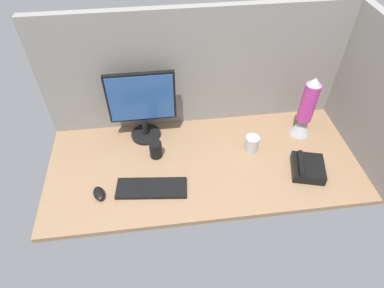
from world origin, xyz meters
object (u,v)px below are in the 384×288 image
Objects in this scene: mug_steel at (252,143)px; desk_phone at (307,168)px; mouse at (99,194)px; keyboard at (152,188)px; mug_black_travel at (156,149)px; monitor at (142,104)px; lava_lamp at (306,111)px.

desk_phone is at bearing -38.93° from mug_steel.
mug_steel is (86.77, 23.25, 2.89)cm from mouse.
keyboard is 3.64× the size of mug_black_travel.
monitor is 55.02cm from mouse.
mouse is at bearing -172.40° from keyboard.
mouse is 0.94× the size of mug_black_travel.
monitor is 4.81× the size of mug_steel.
lava_lamp reaches higher than desk_phone.
mug_black_travel is 90.71cm from lava_lamp.
desk_phone is at bearing -15.36° from mug_black_travel.
mug_black_travel reaches higher than mouse.
keyboard is (1.75, -42.73, -23.11)cm from monitor.
lava_lamp is (93.18, 32.73, 15.82)cm from keyboard.
monitor reaches higher than mug_black_travel.
monitor is at bearing 40.08° from mouse.
monitor is 1.93× the size of desk_phone.
mug_steel is at bearing -1.58° from mug_black_travel.
lava_lamp is at bearing -4.06° from mouse.
monitor reaches higher than desk_phone.
keyboard is 85.60cm from desk_phone.
mug_black_travel reaches higher than keyboard.
mug_steel reaches higher than keyboard.
monitor reaches higher than mug_steel.
keyboard is at bearing -18.22° from mouse.
mouse is (-27.15, -0.64, 0.70)cm from keyboard.
lava_lamp is 34.78cm from desk_phone.
keyboard is 3.85× the size of mouse.
mug_black_travel is 1.11× the size of mug_steel.
monitor reaches higher than keyboard.
keyboard is at bearing -159.23° from mug_steel.
desk_phone is at bearing -25.19° from monitor.
monitor is at bearing 154.81° from desk_phone.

